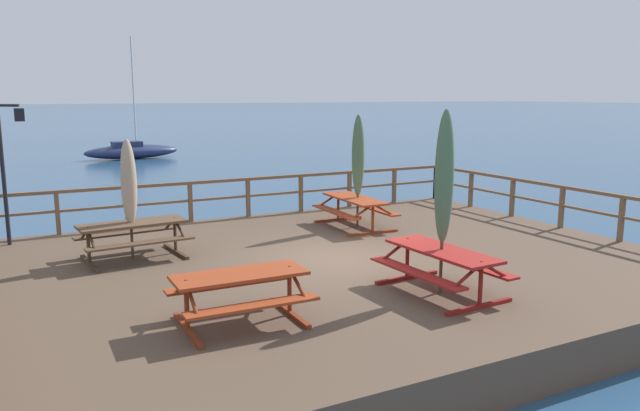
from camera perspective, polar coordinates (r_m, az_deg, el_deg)
name	(u,v)px	position (r m, az deg, el deg)	size (l,w,h in m)	color
ground_plane	(337,293)	(12.88, 1.64, -8.16)	(600.00, 600.00, 0.00)	navy
wooden_deck	(338,276)	(12.77, 1.65, -6.60)	(13.36, 10.48, 0.73)	brown
railing_waterside_far	(248,190)	(17.04, -6.75, 1.43)	(13.16, 0.10, 1.09)	brown
railing_side_right	(562,199)	(16.65, 21.68, 0.56)	(0.10, 10.28, 1.09)	brown
picnic_table_mid_right	(133,232)	(13.14, -17.06, -2.38)	(2.25, 1.58, 0.78)	brown
picnic_table_mid_left	(442,261)	(10.61, 11.28, -5.08)	(1.51, 2.26, 0.78)	maroon
picnic_table_mid_centre	(355,205)	(15.60, 3.26, 0.02)	(1.48, 2.25, 0.78)	#993819
picnic_table_back_right	(240,287)	(9.14, -7.49, -7.53)	(1.98, 1.44, 0.78)	#993819
patio_umbrella_short_mid	(129,183)	(13.01, -17.43, 2.00)	(0.32, 0.32, 2.48)	#4C3828
patio_umbrella_tall_front	(444,178)	(10.35, 11.52, 2.54)	(0.32, 0.32, 3.12)	#4C3828
patio_umbrella_tall_mid_right	(358,156)	(15.46, 3.58, 4.63)	(0.32, 0.32, 2.87)	#4C3828
lamp_post_hooked	(9,152)	(15.11, -27.06, 4.49)	(0.56, 0.51, 3.20)	black
sailboat_distant	(132,151)	(41.55, -17.18, 4.91)	(6.10, 2.09, 7.72)	navy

